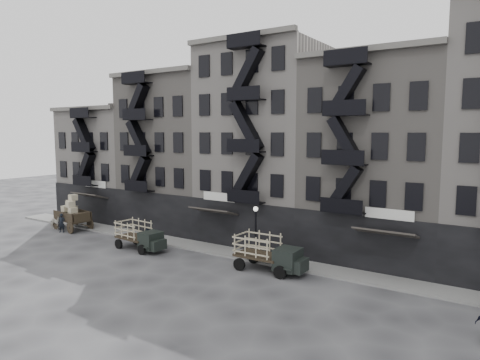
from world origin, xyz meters
The scene contains 13 objects.
ground centered at (0.00, 0.00, 0.00)m, with size 140.00×140.00×0.00m, color #38383A.
sidewalk centered at (0.00, 3.75, 0.07)m, with size 55.00×2.50×0.15m, color slate.
building_west centered at (-20.00, 9.83, 6.00)m, with size 10.00×11.35×13.20m.
building_midwest centered at (-10.00, 9.83, 7.50)m, with size 10.00×11.35×16.20m.
building_center centered at (0.00, 9.82, 8.50)m, with size 10.00×11.35×18.20m.
building_mideast centered at (10.00, 9.83, 7.50)m, with size 10.00×11.35×16.20m.
lamp_post centered at (3.00, 2.60, 2.78)m, with size 0.36×0.36×4.28m.
horse centered at (-19.49, 0.99, 0.72)m, with size 0.77×1.70×1.44m, color #B8B3A8.
wagon centered at (-18.12, 1.96, 1.98)m, with size 4.37×2.75×3.47m.
stake_truck_west centered at (-6.93, 0.45, 1.35)m, with size 4.85×2.27×2.37m.
stake_truck_east centered at (4.72, 1.50, 1.47)m, with size 5.17×2.19×2.58m.
pedestrian_west centered at (-17.90, 0.65, 0.92)m, with size 0.67×0.44×1.84m, color black.
pedestrian_mid centered at (-6.36, 0.71, 0.91)m, with size 0.89×0.69×1.83m, color black.
Camera 1 is at (19.05, -23.97, 9.76)m, focal length 32.00 mm.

